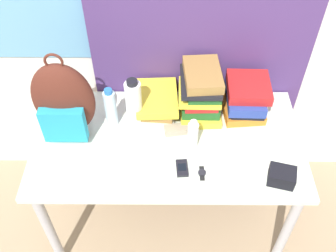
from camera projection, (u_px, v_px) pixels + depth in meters
desk at (168, 150)px, 2.00m from camera, size 1.32×0.70×0.71m
backpack at (64, 102)px, 1.83m from camera, size 0.29×0.18×0.47m
book_stack_left at (156, 103)px, 2.03m from camera, size 0.22×0.29×0.11m
book_stack_center at (201, 93)px, 1.97m from camera, size 0.22×0.27×0.27m
book_stack_right at (246, 98)px, 2.00m from camera, size 0.23×0.27×0.19m
water_bottle at (111, 108)px, 1.93m from camera, size 0.06×0.06×0.23m
sports_bottle at (134, 104)px, 1.92m from camera, size 0.08×0.08×0.28m
sunscreen_bottle at (193, 135)px, 1.86m from camera, size 0.05×0.05×0.17m
cell_phone at (182, 168)px, 1.81m from camera, size 0.06×0.10×0.02m
sunglasses_case at (180, 129)px, 1.96m from camera, size 0.16×0.08×0.04m
camera_pouch at (282, 176)px, 1.75m from camera, size 0.14×0.12×0.07m
wristwatch at (202, 173)px, 1.80m from camera, size 0.04×0.08×0.01m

